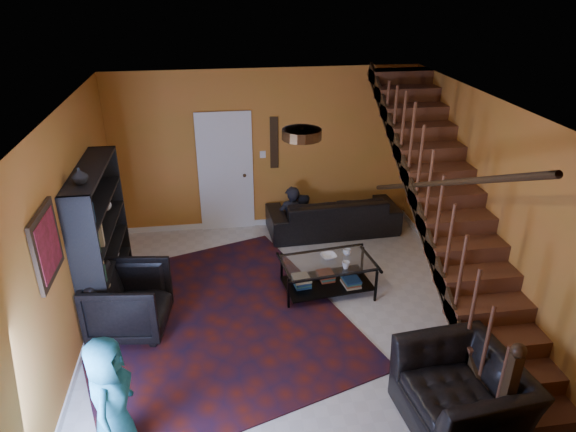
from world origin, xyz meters
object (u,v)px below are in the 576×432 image
object	(u,v)px
bookshelf	(103,242)
coffee_table	(327,274)
armchair_left	(130,301)
armchair_right	(462,393)
sofa	(333,214)

from	to	relation	value
bookshelf	coffee_table	xyz separation A→B (m)	(3.03, -0.15, -0.68)
armchair_left	armchair_right	distance (m)	4.04
armchair_left	coffee_table	world-z (taller)	armchair_left
sofa	coffee_table	bearing A→B (deg)	72.11
armchair_right	armchair_left	bearing A→B (deg)	-126.47
bookshelf	sofa	distance (m)	3.97
bookshelf	coffee_table	world-z (taller)	bookshelf
bookshelf	coffee_table	size ratio (longest dim) A/B	1.46
bookshelf	sofa	xyz separation A→B (m)	(3.53, 1.70, -0.63)
sofa	bookshelf	bearing A→B (deg)	23.13
bookshelf	armchair_left	world-z (taller)	bookshelf
armchair_left	armchair_right	xyz separation A→B (m)	(3.47, -2.06, -0.04)
armchair_left	armchair_right	world-z (taller)	armchair_left
sofa	coffee_table	size ratio (longest dim) A/B	1.66
sofa	armchair_left	distance (m)	3.94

